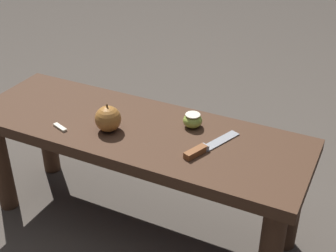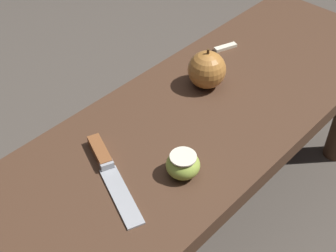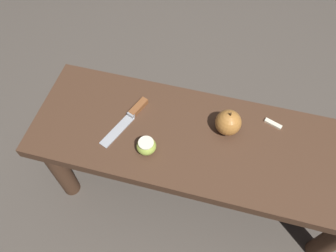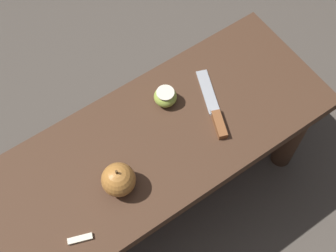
{
  "view_description": "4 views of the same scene",
  "coord_description": "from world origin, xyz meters",
  "px_view_note": "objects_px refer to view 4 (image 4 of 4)",
  "views": [
    {
      "loc": [
        -0.67,
        1.14,
        1.22
      ],
      "look_at": [
        -0.12,
        -0.0,
        0.46
      ],
      "focal_mm": 50.0,
      "sensor_mm": 36.0,
      "label": 1
    },
    {
      "loc": [
        -0.61,
        -0.46,
        1.07
      ],
      "look_at": [
        -0.12,
        -0.0,
        0.46
      ],
      "focal_mm": 50.0,
      "sensor_mm": 36.0,
      "label": 2
    },
    {
      "loc": [
        0.03,
        -0.55,
        1.35
      ],
      "look_at": [
        -0.12,
        -0.0,
        0.46
      ],
      "focal_mm": 35.0,
      "sensor_mm": 36.0,
      "label": 3
    },
    {
      "loc": [
        0.21,
        0.47,
        1.53
      ],
      "look_at": [
        -0.12,
        -0.0,
        0.46
      ],
      "focal_mm": 50.0,
      "sensor_mm": 36.0,
      "label": 4
    }
  ],
  "objects_px": {
    "wooden_bench": "(133,167)",
    "apple_whole": "(119,180)",
    "knife": "(215,113)",
    "apple_cut": "(165,97)"
  },
  "relations": [
    {
      "from": "apple_whole",
      "to": "knife",
      "type": "bearing_deg",
      "value": -175.12
    },
    {
      "from": "apple_whole",
      "to": "apple_cut",
      "type": "bearing_deg",
      "value": -149.17
    },
    {
      "from": "wooden_bench",
      "to": "knife",
      "type": "relative_size",
      "value": 5.24
    },
    {
      "from": "knife",
      "to": "apple_whole",
      "type": "xyz_separation_m",
      "value": [
        0.32,
        0.03,
        0.04
      ]
    },
    {
      "from": "wooden_bench",
      "to": "apple_whole",
      "type": "distance_m",
      "value": 0.15
    },
    {
      "from": "wooden_bench",
      "to": "apple_whole",
      "type": "xyz_separation_m",
      "value": [
        0.07,
        0.06,
        0.12
      ]
    },
    {
      "from": "apple_cut",
      "to": "wooden_bench",
      "type": "bearing_deg",
      "value": 26.8
    },
    {
      "from": "apple_whole",
      "to": "apple_cut",
      "type": "xyz_separation_m",
      "value": [
        -0.24,
        -0.14,
        -0.02
      ]
    },
    {
      "from": "knife",
      "to": "apple_cut",
      "type": "distance_m",
      "value": 0.14
    },
    {
      "from": "wooden_bench",
      "to": "apple_whole",
      "type": "height_order",
      "value": "apple_whole"
    }
  ]
}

